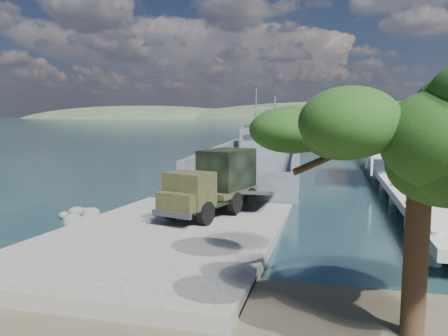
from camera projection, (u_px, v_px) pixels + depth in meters
ground at (178, 233)px, 21.73m from camera, size 1400.00×1400.00×0.00m
boat_ramp at (170, 234)px, 20.74m from camera, size 10.00×18.00×0.50m
shoreline_rocks at (73, 224)px, 23.68m from camera, size 3.20×5.60×0.90m
distant_headlands at (366, 119)px, 549.85m from camera, size 1000.00×240.00×48.00m
pier at (400, 166)px, 36.57m from camera, size 6.40×44.00×6.10m
landing_craft at (257, 167)px, 42.62m from camera, size 10.06×32.99×9.68m
military_truck at (215, 182)px, 24.05m from camera, size 4.18×7.62×3.39m
soldier at (171, 200)px, 22.61m from camera, size 0.72×0.48×1.94m
sailboat_far at (435, 161)px, 52.13m from camera, size 3.53×6.07×7.11m
overhang_tree at (398, 137)px, 10.79m from camera, size 7.34×6.76×6.66m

